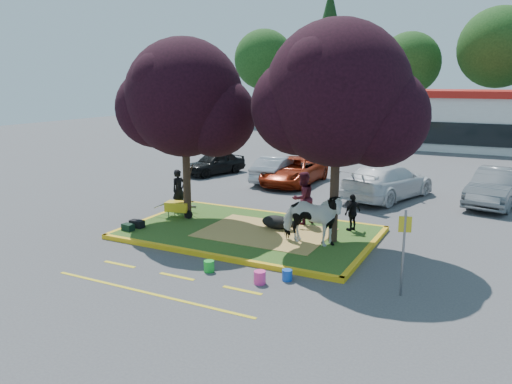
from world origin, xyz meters
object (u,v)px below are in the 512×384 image
at_px(sign_post, 404,245).
at_px(bucket_green, 209,266).
at_px(car_silver, 277,169).
at_px(wheelbarrow, 178,207).
at_px(cow, 312,218).
at_px(calf, 277,222).
at_px(bucket_pink, 260,277).
at_px(handler, 179,190).
at_px(car_black, 215,163).
at_px(bucket_blue, 287,275).

bearing_deg(sign_post, bucket_green, 172.01).
height_order(sign_post, car_silver, sign_post).
bearing_deg(wheelbarrow, cow, -19.42).
distance_m(cow, calf, 2.09).
distance_m(calf, sign_post, 5.95).
bearing_deg(bucket_pink, sign_post, 14.99).
distance_m(sign_post, car_silver, 14.29).
height_order(handler, car_silver, handler).
relative_size(handler, car_black, 0.44).
bearing_deg(cow, calf, 54.49).
xyz_separation_m(bucket_pink, bucket_blue, (0.55, 0.52, -0.02)).
height_order(wheelbarrow, car_black, car_black).
bearing_deg(calf, bucket_green, -115.42).
distance_m(handler, bucket_blue, 7.75).
height_order(wheelbarrow, car_silver, car_silver).
xyz_separation_m(bucket_green, bucket_pink, (1.62, -0.11, 0.01)).
distance_m(bucket_green, car_silver, 12.73).
bearing_deg(calf, sign_post, -57.36).
bearing_deg(cow, bucket_pink, 172.99).
xyz_separation_m(calf, car_black, (-7.67, 8.43, 0.25)).
distance_m(bucket_pink, car_black, 15.60).
bearing_deg(car_black, bucket_pink, -36.32).
relative_size(car_black, car_silver, 0.92).
height_order(cow, car_silver, cow).
bearing_deg(car_silver, wheelbarrow, 86.89).
distance_m(wheelbarrow, car_silver, 8.45).
distance_m(wheelbarrow, bucket_green, 5.33).
distance_m(bucket_green, bucket_blue, 2.20).
bearing_deg(bucket_blue, handler, 146.78).
xyz_separation_m(bucket_blue, car_black, (-9.68, 12.13, 0.49)).
height_order(bucket_green, bucket_pink, bucket_pink).
bearing_deg(cow, bucket_blue, -175.85).
bearing_deg(sign_post, handler, 140.60).
bearing_deg(calf, cow, -55.84).
bearing_deg(wheelbarrow, bucket_pink, -47.73).
relative_size(calf, bucket_green, 3.44).
bearing_deg(car_black, bucket_green, -41.21).
xyz_separation_m(handler, car_black, (-3.23, 7.91, -0.33)).
xyz_separation_m(sign_post, car_black, (-12.53, 11.74, -0.68)).
xyz_separation_m(sign_post, bucket_green, (-5.02, -0.80, -1.15)).
bearing_deg(bucket_pink, car_silver, 112.63).
height_order(bucket_pink, bucket_blue, bucket_pink).
height_order(handler, bucket_blue, handler).
height_order(car_black, car_silver, car_silver).
relative_size(calf, car_black, 0.29).
distance_m(sign_post, bucket_pink, 3.71).
relative_size(wheelbarrow, car_silver, 0.39).
bearing_deg(car_black, calf, -29.83).
xyz_separation_m(handler, car_silver, (0.75, 7.60, -0.30)).
xyz_separation_m(cow, bucket_blue, (0.32, -2.62, -0.85)).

